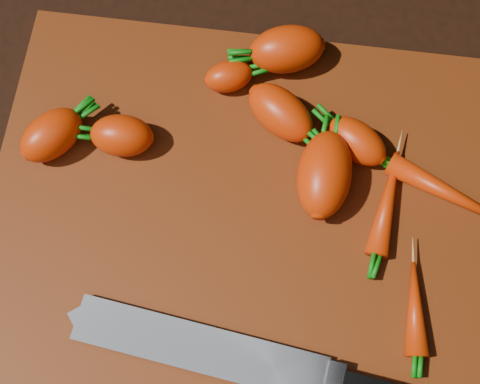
# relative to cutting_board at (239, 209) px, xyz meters

# --- Properties ---
(ground) EXTENTS (2.00, 2.00, 0.01)m
(ground) POSITION_rel_cutting_board_xyz_m (0.00, 0.00, -0.01)
(ground) COLOR black
(cutting_board) EXTENTS (0.50, 0.40, 0.01)m
(cutting_board) POSITION_rel_cutting_board_xyz_m (0.00, 0.00, 0.00)
(cutting_board) COLOR #551F06
(cutting_board) RESTS_ON ground
(carrot_0) EXTENTS (0.08, 0.08, 0.04)m
(carrot_0) POSITION_rel_cutting_board_xyz_m (-0.19, 0.04, 0.03)
(carrot_0) COLOR red
(carrot_0) RESTS_ON cutting_board
(carrot_1) EXTENTS (0.06, 0.05, 0.04)m
(carrot_1) POSITION_rel_cutting_board_xyz_m (-0.12, 0.05, 0.03)
(carrot_1) COLOR red
(carrot_1) RESTS_ON cutting_board
(carrot_2) EXTENTS (0.09, 0.08, 0.04)m
(carrot_2) POSITION_rel_cutting_board_xyz_m (0.03, 0.10, 0.03)
(carrot_2) COLOR red
(carrot_2) RESTS_ON cutting_board
(carrot_3) EXTENTS (0.06, 0.09, 0.05)m
(carrot_3) POSITION_rel_cutting_board_xyz_m (0.08, 0.04, 0.03)
(carrot_3) COLOR red
(carrot_3) RESTS_ON cutting_board
(carrot_4) EXTENTS (0.09, 0.07, 0.05)m
(carrot_4) POSITION_rel_cutting_board_xyz_m (0.03, 0.17, 0.03)
(carrot_4) COLOR red
(carrot_4) RESTS_ON cutting_board
(carrot_5) EXTENTS (0.06, 0.05, 0.03)m
(carrot_5) POSITION_rel_cutting_board_xyz_m (-0.03, 0.14, 0.02)
(carrot_5) COLOR red
(carrot_5) RESTS_ON cutting_board
(carrot_6) EXTENTS (0.08, 0.07, 0.04)m
(carrot_6) POSITION_rel_cutting_board_xyz_m (0.11, 0.08, 0.03)
(carrot_6) COLOR red
(carrot_6) RESTS_ON cutting_board
(carrot_7) EXTENTS (0.04, 0.11, 0.02)m
(carrot_7) POSITION_rel_cutting_board_xyz_m (0.14, 0.02, 0.02)
(carrot_7) COLOR red
(carrot_7) RESTS_ON cutting_board
(carrot_8) EXTENTS (0.14, 0.07, 0.02)m
(carrot_8) POSITION_rel_cutting_board_xyz_m (0.21, 0.03, 0.02)
(carrot_8) COLOR red
(carrot_8) RESTS_ON cutting_board
(carrot_9) EXTENTS (0.03, 0.09, 0.02)m
(carrot_9) POSITION_rel_cutting_board_xyz_m (0.18, -0.08, 0.02)
(carrot_9) COLOR red
(carrot_9) RESTS_ON cutting_board
(knife) EXTENTS (0.39, 0.08, 0.02)m
(knife) POSITION_rel_cutting_board_xyz_m (0.01, -0.14, 0.02)
(knife) COLOR gray
(knife) RESTS_ON cutting_board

